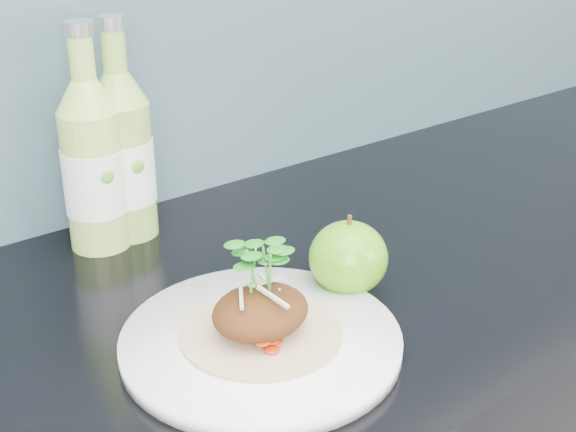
# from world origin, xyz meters

# --- Properties ---
(dinner_plate) EXTENTS (0.36, 0.36, 0.02)m
(dinner_plate) POSITION_xyz_m (-0.03, 1.60, 0.91)
(dinner_plate) COLOR white
(dinner_plate) RESTS_ON kitchen_counter
(pork_taco) EXTENTS (0.16, 0.16, 0.10)m
(pork_taco) POSITION_xyz_m (-0.03, 1.60, 0.94)
(pork_taco) COLOR tan
(pork_taco) RESTS_ON dinner_plate
(green_apple) EXTENTS (0.09, 0.09, 0.09)m
(green_apple) POSITION_xyz_m (0.11, 1.63, 0.94)
(green_apple) COLOR #4C800E
(green_apple) RESTS_ON kitchen_counter
(cider_bottle_left) EXTENTS (0.09, 0.09, 0.28)m
(cider_bottle_left) POSITION_xyz_m (-0.05, 1.91, 1.01)
(cider_bottle_left) COLOR #A3C954
(cider_bottle_left) RESTS_ON kitchen_counter
(cider_bottle_right) EXTENTS (0.10, 0.10, 0.28)m
(cider_bottle_right) POSITION_xyz_m (-0.01, 1.92, 1.01)
(cider_bottle_right) COLOR #88B44B
(cider_bottle_right) RESTS_ON kitchen_counter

